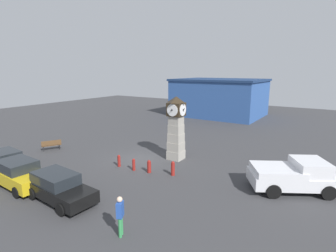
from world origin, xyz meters
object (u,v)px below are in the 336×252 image
bollard_far_row (149,166)px  bench (51,144)px  pickup_truck (294,175)px  clock_tower (176,127)px  pedestrian_crossing_lot (176,111)px  car_near_tower (20,174)px  bollard_end_row (173,168)px  bollard_near_tower (119,161)px  car_navy_sedan (6,162)px  bollard_mid_row (134,164)px  pedestrian_near_bench (120,214)px  car_by_building (59,187)px

bollard_far_row → bench: bearing=-177.5°
pickup_truck → bollard_far_row: bearing=-165.1°
bollard_far_row → pickup_truck: bearing=14.9°
clock_tower → pedestrian_crossing_lot: size_ratio=3.15×
car_near_tower → bollard_far_row: bearing=48.4°
bollard_end_row → bollard_near_tower: bearing=-170.6°
car_navy_sedan → clock_tower: bearing=45.7°
bollard_mid_row → bench: (-9.12, -0.19, 0.09)m
pedestrian_near_bench → bollard_end_row: bearing=102.9°
clock_tower → bollard_mid_row: bearing=-108.9°
bollard_near_tower → bench: (-7.73, -0.21, 0.08)m
car_navy_sedan → car_by_building: car_by_building is taller
clock_tower → pedestrian_near_bench: 10.27m
pickup_truck → pedestrian_crossing_lot: pickup_truck is taller
bollard_mid_row → pedestrian_near_bench: bearing=-54.4°
bench → pedestrian_crossing_lot: (0.76, 20.10, 0.36)m
car_near_tower → bench: bearing=132.7°
pickup_truck → pedestrian_crossing_lot: (-18.20, 17.35, -0.04)m
bollard_far_row → car_near_tower: 7.89m
car_navy_sedan → pedestrian_crossing_lot: (-1.21, 24.85, 0.14)m
car_by_building → bench: 10.06m
bollard_mid_row → pickup_truck: pickup_truck is taller
bollard_far_row → pickup_truck: size_ratio=0.17×
bollard_mid_row → pedestrian_near_bench: 7.44m
clock_tower → bollard_far_row: clock_tower is taller
clock_tower → bollard_far_row: 3.99m
clock_tower → bollard_mid_row: size_ratio=5.79×
car_by_building → bollard_mid_row: bearing=84.1°
bollard_far_row → car_by_building: bearing=-106.6°
bollard_end_row → pickup_truck: pickup_truck is taller
clock_tower → bench: (-10.37, -3.84, -2.02)m
car_navy_sedan → bollard_mid_row: bearing=34.7°
clock_tower → car_by_building: size_ratio=1.09×
car_near_tower → pedestrian_near_bench: 8.42m
bollard_far_row → car_by_building: size_ratio=0.20×
pedestrian_crossing_lot → bollard_end_row: bearing=-59.9°
car_by_building → pedestrian_crossing_lot: 26.57m
clock_tower → pedestrian_near_bench: bearing=-72.4°
bollard_mid_row → pickup_truck: size_ratio=0.16×
bench → clock_tower: bearing=20.3°
car_navy_sedan → bench: car_navy_sedan is taller
pedestrian_near_bench → bench: bearing=156.5°
pickup_truck → bench: (-18.96, -2.75, -0.41)m
bollard_near_tower → pickup_truck: (11.22, 2.55, 0.49)m
clock_tower → bollard_near_tower: clock_tower is taller
bollard_near_tower → car_near_tower: 6.28m
bollard_end_row → pedestrian_crossing_lot: pedestrian_crossing_lot is taller
bollard_far_row → car_navy_sedan: size_ratio=0.22×
bollard_near_tower → bollard_end_row: size_ratio=0.89×
bench → pedestrian_near_bench: size_ratio=0.93×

